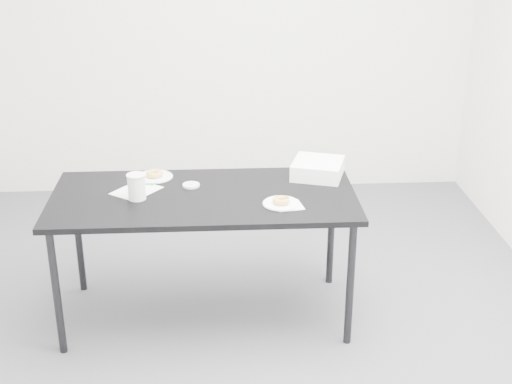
{
  "coord_description": "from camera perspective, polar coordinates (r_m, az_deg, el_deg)",
  "views": [
    {
      "loc": [
        -0.08,
        -3.64,
        2.34
      ],
      "look_at": [
        0.14,
        0.02,
        0.79
      ],
      "focal_mm": 50.0,
      "sensor_mm": 36.0,
      "label": 1
    }
  ],
  "objects": [
    {
      "name": "floor",
      "position": [
        4.33,
        -1.85,
        -9.77
      ],
      "size": [
        4.0,
        4.0,
        0.0
      ],
      "primitive_type": "plane",
      "color": "#4C4C51",
      "rests_on": "ground"
    },
    {
      "name": "donut_near",
      "position": [
        3.84,
        2.04,
        -0.68
      ],
      "size": [
        0.1,
        0.1,
        0.03
      ],
      "primitive_type": "torus",
      "rotation": [
        0.0,
        0.0,
        0.03
      ],
      "color": "gold",
      "rests_on": "plate_near"
    },
    {
      "name": "wall_back",
      "position": [
        5.73,
        -2.64,
        12.99
      ],
      "size": [
        4.0,
        0.02,
        2.7
      ],
      "primitive_type": "cube",
      "color": "white",
      "rests_on": "floor"
    },
    {
      "name": "coffee_cup",
      "position": [
        3.95,
        -9.54,
        0.43
      ],
      "size": [
        0.1,
        0.1,
        0.15
      ],
      "primitive_type": "cylinder",
      "color": "white",
      "rests_on": "table"
    },
    {
      "name": "cup_lid",
      "position": [
        4.1,
        -5.21,
        0.54
      ],
      "size": [
        0.1,
        0.1,
        0.01
      ],
      "primitive_type": "cylinder",
      "color": "silver",
      "rests_on": "table"
    },
    {
      "name": "donut_far",
      "position": [
        4.25,
        -8.13,
        1.46
      ],
      "size": [
        0.12,
        0.12,
        0.03
      ],
      "primitive_type": "torus",
      "rotation": [
        0.0,
        0.0,
        -0.29
      ],
      "color": "gold",
      "rests_on": "plate_far"
    },
    {
      "name": "bakery_box",
      "position": [
        4.23,
        4.97,
        1.89
      ],
      "size": [
        0.36,
        0.36,
        0.09
      ],
      "primitive_type": "cube",
      "rotation": [
        0.0,
        0.0,
        -0.3
      ],
      "color": "white",
      "rests_on": "table"
    },
    {
      "name": "napkin",
      "position": [
        3.84,
        2.66,
        -1.09
      ],
      "size": [
        0.16,
        0.16,
        0.0
      ],
      "primitive_type": "cube",
      "rotation": [
        0.0,
        0.0,
        0.17
      ],
      "color": "white",
      "rests_on": "table"
    },
    {
      "name": "pen",
      "position": [
        4.15,
        -8.62,
        0.63
      ],
      "size": [
        0.12,
        0.02,
        0.01
      ],
      "primitive_type": "cylinder",
      "rotation": [
        0.0,
        1.57,
        0.1
      ],
      "color": "#0C877C",
      "rests_on": "scorecard"
    },
    {
      "name": "scorecard",
      "position": [
        4.08,
        -9.54,
        0.12
      ],
      "size": [
        0.3,
        0.32,
        0.0
      ],
      "primitive_type": "cube",
      "rotation": [
        0.0,
        0.0,
        -0.65
      ],
      "color": "white",
      "rests_on": "table"
    },
    {
      "name": "table",
      "position": [
        4.01,
        -4.2,
        -1.0
      ],
      "size": [
        1.7,
        0.8,
        0.78
      ],
      "rotation": [
        0.0,
        0.0,
        -0.0
      ],
      "color": "black",
      "rests_on": "floor"
    },
    {
      "name": "plate_near",
      "position": [
        3.85,
        2.04,
        -0.93
      ],
      "size": [
        0.2,
        0.2,
        0.01
      ],
      "primitive_type": "cylinder",
      "color": "white",
      "rests_on": "napkin"
    },
    {
      "name": "logo_patch",
      "position": [
        4.16,
        -8.33,
        0.65
      ],
      "size": [
        0.06,
        0.06,
        0.0
      ],
      "primitive_type": "cube",
      "rotation": [
        0.0,
        0.0,
        -0.65
      ],
      "color": "green",
      "rests_on": "scorecard"
    },
    {
      "name": "plate_far",
      "position": [
        4.26,
        -8.11,
        1.22
      ],
      "size": [
        0.21,
        0.21,
        0.01
      ],
      "primitive_type": "cylinder",
      "color": "white",
      "rests_on": "table"
    }
  ]
}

